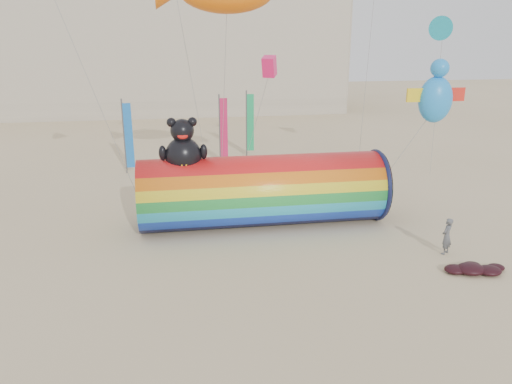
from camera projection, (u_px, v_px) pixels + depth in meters
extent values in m
plane|color=#CCB58C|center=(251.00, 254.00, 22.30)|extent=(160.00, 160.00, 0.00)
cube|color=#B7AD99|center=(95.00, 29.00, 60.63)|extent=(60.00, 15.00, 20.00)
cube|color=#28303D|center=(84.00, 23.00, 53.37)|extent=(59.50, 0.12, 17.00)
cylinder|color=red|center=(263.00, 191.00, 25.28)|extent=(12.34, 3.60, 3.60)
torus|color=#0F1438|center=(376.00, 185.00, 26.23)|extent=(0.25, 3.77, 3.77)
cylinder|color=black|center=(378.00, 185.00, 26.26)|extent=(0.06, 3.56, 3.56)
ellipsoid|color=black|center=(183.00, 156.00, 24.08)|extent=(1.76, 1.57, 1.85)
ellipsoid|color=yellow|center=(184.00, 161.00, 23.58)|extent=(0.90, 0.40, 0.79)
sphere|color=black|center=(182.00, 131.00, 23.71)|extent=(1.13, 1.13, 1.13)
sphere|color=black|center=(171.00, 122.00, 23.50)|extent=(0.45, 0.45, 0.45)
sphere|color=black|center=(192.00, 122.00, 23.66)|extent=(0.45, 0.45, 0.45)
ellipsoid|color=red|center=(183.00, 136.00, 23.32)|extent=(0.50, 0.18, 0.32)
ellipsoid|color=black|center=(163.00, 153.00, 23.77)|extent=(0.37, 0.37, 0.74)
ellipsoid|color=black|center=(204.00, 152.00, 24.07)|extent=(0.37, 0.37, 0.74)
imported|color=#515358|center=(447.00, 236.00, 22.06)|extent=(0.73, 0.69, 1.68)
ellipsoid|color=#340911|center=(471.00, 269.00, 20.40)|extent=(1.17, 0.99, 0.41)
ellipsoid|color=#340911|center=(489.00, 271.00, 20.33)|extent=(0.99, 0.84, 0.34)
ellipsoid|color=#340911|center=(455.00, 269.00, 20.46)|extent=(0.91, 0.77, 0.32)
ellipsoid|color=#340911|center=(472.00, 266.00, 20.84)|extent=(0.78, 0.66, 0.27)
ellipsoid|color=#340911|center=(496.00, 267.00, 20.71)|extent=(0.73, 0.62, 0.25)
cylinder|color=#59595E|center=(124.00, 137.00, 34.44)|extent=(0.10, 0.10, 5.20)
cube|color=blue|center=(129.00, 136.00, 34.48)|extent=(0.56, 0.06, 4.50)
cylinder|color=#59595E|center=(220.00, 129.00, 37.09)|extent=(0.10, 0.10, 5.20)
cube|color=#C91C52|center=(224.00, 129.00, 37.12)|extent=(0.56, 0.06, 4.50)
cylinder|color=#59595E|center=(246.00, 124.00, 39.50)|extent=(0.10, 0.10, 5.20)
cube|color=#18A05B|center=(250.00, 123.00, 39.53)|extent=(0.56, 0.06, 4.50)
ellipsoid|color=#208CE6|center=(435.00, 100.00, 22.92)|extent=(1.59, 1.24, 2.12)
cone|color=#16A0B6|center=(443.00, 28.00, 30.14)|extent=(1.42, 1.42, 1.28)
cube|color=#F71B68|center=(269.00, 67.00, 30.11)|extent=(0.74, 0.74, 1.18)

